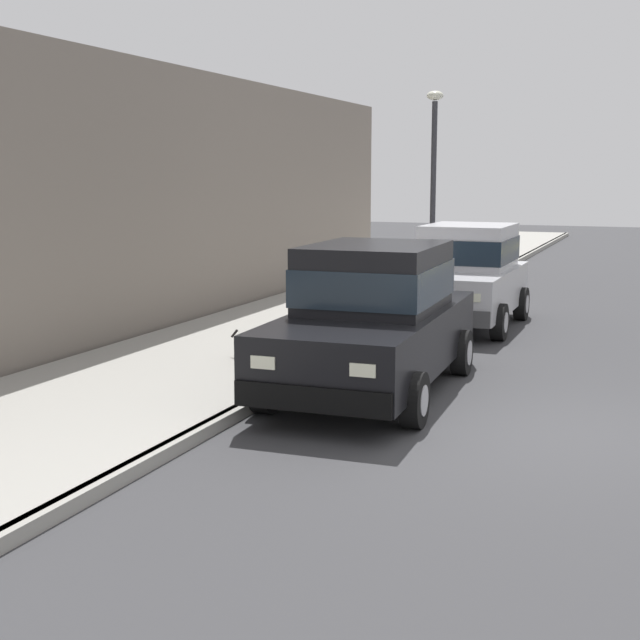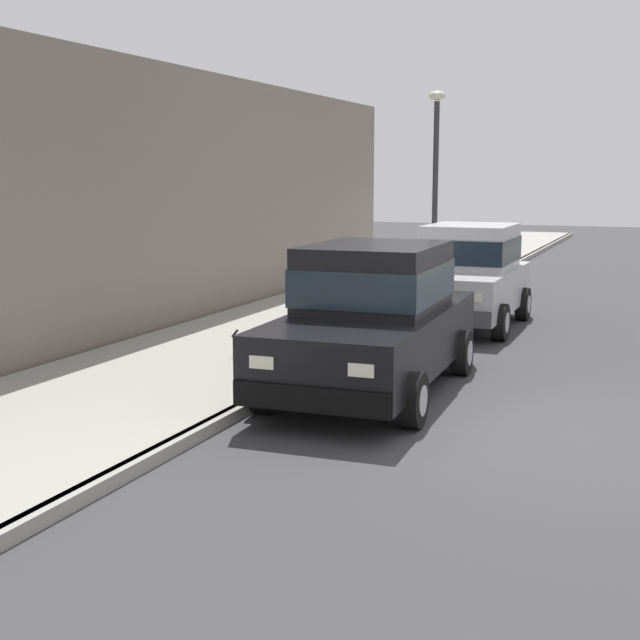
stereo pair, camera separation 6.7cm
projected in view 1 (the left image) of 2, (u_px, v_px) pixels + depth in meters
The scene contains 8 objects.
ground_plane at pixel (529, 428), 9.78m from camera, with size 80.00×80.00×0.00m, color #38383A.
curb at pixel (270, 395), 10.95m from camera, with size 0.16×64.00×0.14m, color gray.
sidewalk at pixel (147, 382), 11.62m from camera, with size 3.60×64.00×0.14m, color #99968E.
car_black_sedan at pixel (374, 317), 11.27m from camera, with size 2.16×4.66×1.92m.
car_silver_hatchback at pixel (466, 274), 16.22m from camera, with size 1.96×3.80×1.88m.
dog_black at pixel (255, 338), 12.81m from camera, with size 0.76×0.22×0.49m.
street_lamp at pixel (434, 169), 18.95m from camera, with size 0.36×0.36×4.42m.
building_facade at pixel (185, 199), 16.27m from camera, with size 0.50×20.00×4.69m, color slate.
Camera 1 is at (1.38, -9.64, 2.81)m, focal length 49.16 mm.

